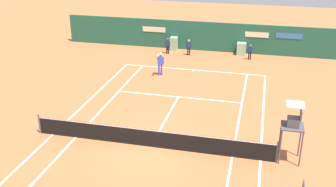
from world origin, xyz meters
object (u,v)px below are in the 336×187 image
Objects in this scene: ball_kid_left_post at (168,45)px; tennis_ball_mid_court at (250,104)px; umpire_chair at (293,124)px; player_on_baseline at (160,62)px; ball_kid_centre_post at (189,46)px; ball_kid_right_post at (250,51)px.

tennis_ball_mid_court is at bearing 140.20° from ball_kid_left_post.
ball_kid_left_post is at bearing 32.31° from umpire_chair.
player_on_baseline reaches higher than ball_kid_centre_post.
player_on_baseline is 7.64m from tennis_ball_mid_court.
ball_kid_right_post reaches higher than tennis_ball_mid_court.
umpire_chair is 16.77m from ball_kid_centre_post.
ball_kid_left_post is (-0.73, 5.26, -0.22)m from player_on_baseline.
ball_kid_left_post is (-1.81, -0.00, -0.00)m from ball_kid_centre_post.
ball_kid_centre_post is at bearing -169.20° from ball_kid_left_post.
ball_kid_left_post reaches higher than ball_kid_right_post.
umpire_chair is at bearing 109.04° from player_on_baseline.
ball_kid_right_post is 18.48× the size of tennis_ball_mid_court.
ball_kid_right_post is (-2.60, 14.90, -1.13)m from umpire_chair.
tennis_ball_mid_court is (-2.07, 5.95, -1.82)m from umpire_chair.
tennis_ball_mid_court is (7.35, -8.95, -0.74)m from ball_kid_left_post.
umpire_chair is at bearing 133.11° from ball_kid_left_post.
player_on_baseline is (-8.69, 9.65, -0.86)m from umpire_chair.
ball_kid_centre_post is 1.81m from ball_kid_left_post.
ball_kid_left_post is (-9.43, 14.90, -1.08)m from umpire_chair.
ball_kid_centre_post is (1.08, 5.26, -0.22)m from player_on_baseline.
ball_kid_right_post is (5.02, -0.00, -0.05)m from ball_kid_centre_post.
tennis_ball_mid_court is (0.52, -8.95, -0.69)m from ball_kid_right_post.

